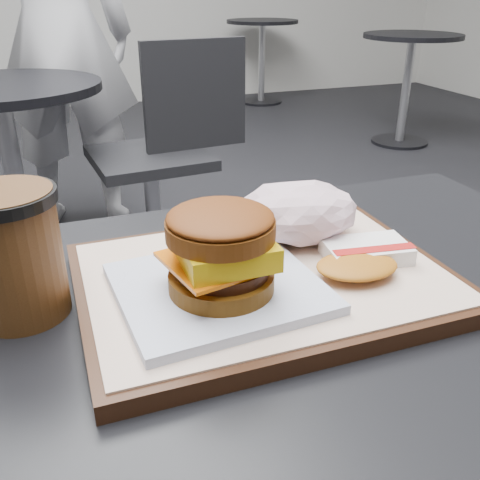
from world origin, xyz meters
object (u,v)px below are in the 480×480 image
object	(u,v)px
patron	(57,31)
customer_table	(295,445)
serving_tray	(264,280)
neighbor_table	(8,141)
breakfast_sandwich	(221,260)
crumpled_wrapper	(298,212)
coffee_cup	(13,250)
neighbor_chair	(166,143)
hash_brown	(362,257)

from	to	relation	value
patron	customer_table	bearing A→B (deg)	109.02
serving_tray	neighbor_table	xyz separation A→B (m)	(-0.33, 1.60, -0.23)
breakfast_sandwich	neighbor_table	bearing A→B (deg)	99.42
crumpled_wrapper	patron	world-z (taller)	patron
crumpled_wrapper	coffee_cup	xyz separation A→B (m)	(-0.31, -0.03, 0.02)
serving_tray	neighbor_chair	size ratio (longest dim) A/B	0.43
coffee_cup	crumpled_wrapper	bearing A→B (deg)	4.83
coffee_cup	neighbor_chair	xyz separation A→B (m)	(0.47, 1.48, -0.33)
breakfast_sandwich	patron	world-z (taller)	patron
coffee_cup	neighbor_table	world-z (taller)	coffee_cup
serving_tray	neighbor_table	world-z (taller)	serving_tray
crumpled_wrapper	patron	bearing A→B (deg)	94.30
coffee_cup	neighbor_chair	world-z (taller)	coffee_cup
neighbor_table	crumpled_wrapper	bearing A→B (deg)	-75.53
hash_brown	crumpled_wrapper	world-z (taller)	crumpled_wrapper
neighbor_table	neighbor_chair	world-z (taller)	neighbor_chair
coffee_cup	neighbor_table	distance (m)	1.59
serving_tray	patron	xyz separation A→B (m)	(-0.09, 2.11, 0.09)
hash_brown	patron	xyz separation A→B (m)	(-0.19, 2.14, 0.07)
neighbor_chair	breakfast_sandwich	bearing A→B (deg)	-100.46
customer_table	breakfast_sandwich	distance (m)	0.26
patron	neighbor_table	bearing A→B (deg)	80.88
customer_table	neighbor_table	xyz separation A→B (m)	(-0.35, 1.65, -0.03)
breakfast_sandwich	neighbor_table	world-z (taller)	breakfast_sandwich
patron	hash_brown	bearing A→B (deg)	111.17
breakfast_sandwich	crumpled_wrapper	distance (m)	0.16
customer_table	serving_tray	bearing A→B (deg)	113.62
customer_table	neighbor_table	size ratio (longest dim) A/B	1.07
serving_tray	crumpled_wrapper	size ratio (longest dim) A/B	2.64
neighbor_table	breakfast_sandwich	bearing A→B (deg)	-80.58
hash_brown	patron	bearing A→B (deg)	95.01
hash_brown	breakfast_sandwich	bearing A→B (deg)	-177.91
customer_table	coffee_cup	size ratio (longest dim) A/B	6.30
hash_brown	coffee_cup	world-z (taller)	coffee_cup
serving_tray	coffee_cup	size ratio (longest dim) A/B	2.99
serving_tray	hash_brown	world-z (taller)	hash_brown
serving_tray	coffee_cup	world-z (taller)	coffee_cup
coffee_cup	neighbor_table	bearing A→B (deg)	93.30
breakfast_sandwich	neighbor_table	size ratio (longest dim) A/B	0.27
hash_brown	crumpled_wrapper	xyz separation A→B (m)	(-0.03, 0.09, 0.02)
breakfast_sandwich	neighbor_chair	distance (m)	1.61
neighbor_chair	hash_brown	bearing A→B (deg)	-94.70
crumpled_wrapper	neighbor_chair	xyz separation A→B (m)	(0.16, 1.45, -0.31)
customer_table	neighbor_chair	size ratio (longest dim) A/B	0.91
customer_table	neighbor_table	bearing A→B (deg)	101.98
neighbor_table	neighbor_chair	distance (m)	0.56
serving_tray	hash_brown	xyz separation A→B (m)	(0.10, -0.02, 0.02)
breakfast_sandwich	patron	size ratio (longest dim) A/B	0.11
breakfast_sandwich	hash_brown	distance (m)	0.16
neighbor_table	hash_brown	bearing A→B (deg)	-75.19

